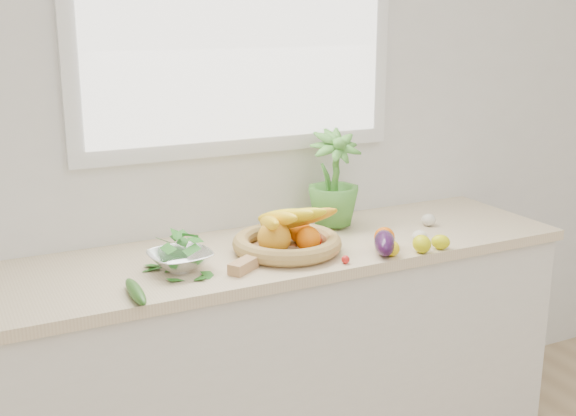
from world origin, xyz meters
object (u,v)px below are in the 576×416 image
cucumber (136,292)px  potted_herb (334,178)px  apple (311,240)px  colander_with_spinach (180,255)px  eggplant (385,243)px  fruit_basket (286,237)px

cucumber → potted_herb: (0.90, 0.38, 0.18)m
cucumber → potted_herb: potted_herb is taller
apple → colander_with_spinach: (-0.48, 0.01, 0.02)m
eggplant → apple: bearing=146.7°
fruit_basket → cucumber: bearing=-163.2°
potted_herb → fruit_basket: bearing=-147.1°
eggplant → colander_with_spinach: bearing=167.5°
colander_with_spinach → apple: bearing=-1.4°
potted_herb → fruit_basket: potted_herb is taller
apple → potted_herb: bearing=45.1°
apple → eggplant: size_ratio=0.41×
cucumber → colander_with_spinach: size_ratio=0.96×
apple → colander_with_spinach: colander_with_spinach is taller
colander_with_spinach → eggplant: bearing=-12.5°
cucumber → colander_with_spinach: colander_with_spinach is taller
cucumber → potted_herb: bearing=22.8°
eggplant → fruit_basket: size_ratio=0.38×
eggplant → cucumber: bearing=-179.3°
eggplant → potted_herb: potted_herb is taller
cucumber → eggplant: bearing=0.7°
apple → eggplant: bearing=-33.3°
colander_with_spinach → fruit_basket: bearing=1.8°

